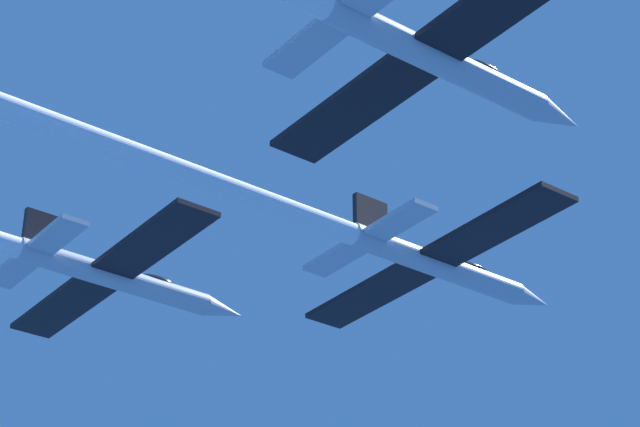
% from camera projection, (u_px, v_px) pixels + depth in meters
% --- Properties ---
extents(jet_lead, '(19.24, 42.96, 3.19)m').
position_uv_depth(jet_lead, '(297.00, 214.00, 64.81)').
color(jet_lead, '#B2BAC6').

